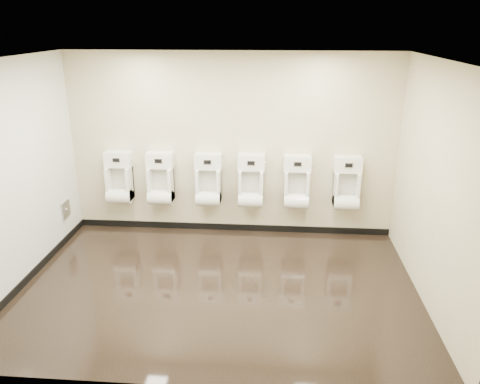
% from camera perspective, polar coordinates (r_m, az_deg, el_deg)
% --- Properties ---
extents(ground, '(5.00, 3.50, 0.00)m').
position_cam_1_polar(ground, '(6.09, -2.61, -11.46)').
color(ground, black).
rests_on(ground, ground).
extents(ceiling, '(5.00, 3.50, 0.00)m').
position_cam_1_polar(ceiling, '(5.21, -3.11, 15.81)').
color(ceiling, white).
extents(back_wall, '(5.00, 0.02, 2.80)m').
position_cam_1_polar(back_wall, '(7.16, -1.08, 5.64)').
color(back_wall, beige).
rests_on(back_wall, ground).
extents(front_wall, '(5.00, 0.02, 2.80)m').
position_cam_1_polar(front_wall, '(3.90, -6.06, -7.27)').
color(front_wall, beige).
rests_on(front_wall, ground).
extents(left_wall, '(0.02, 3.50, 2.80)m').
position_cam_1_polar(left_wall, '(6.31, -25.99, 1.56)').
color(left_wall, beige).
rests_on(left_wall, ground).
extents(right_wall, '(0.02, 3.50, 2.80)m').
position_cam_1_polar(right_wall, '(5.75, 22.73, 0.38)').
color(right_wall, beige).
rests_on(right_wall, ground).
extents(tile_overlay_left, '(0.01, 3.50, 2.80)m').
position_cam_1_polar(tile_overlay_left, '(6.31, -25.95, 1.56)').
color(tile_overlay_left, silver).
rests_on(tile_overlay_left, ground).
extents(skirting_back, '(5.00, 0.02, 0.10)m').
position_cam_1_polar(skirting_back, '(7.60, -1.02, -4.29)').
color(skirting_back, black).
rests_on(skirting_back, ground).
extents(skirting_left, '(0.02, 3.50, 0.10)m').
position_cam_1_polar(skirting_left, '(6.81, -24.17, -9.27)').
color(skirting_left, black).
rests_on(skirting_left, ground).
extents(access_panel, '(0.04, 0.25, 0.25)m').
position_cam_1_polar(access_panel, '(7.58, -20.48, -1.99)').
color(access_panel, '#9E9EA3').
rests_on(access_panel, left_wall).
extents(urinal_0, '(0.43, 0.32, 0.79)m').
position_cam_1_polar(urinal_0, '(7.56, -14.49, 1.28)').
color(urinal_0, white).
rests_on(urinal_0, back_wall).
extents(urinal_1, '(0.43, 0.32, 0.79)m').
position_cam_1_polar(urinal_1, '(7.37, -9.66, 1.18)').
color(urinal_1, white).
rests_on(urinal_1, back_wall).
extents(urinal_2, '(0.43, 0.32, 0.79)m').
position_cam_1_polar(urinal_2, '(7.23, -3.87, 1.04)').
color(urinal_2, white).
rests_on(urinal_2, back_wall).
extents(urinal_3, '(0.43, 0.32, 0.79)m').
position_cam_1_polar(urinal_3, '(7.17, 1.36, 0.91)').
color(urinal_3, white).
rests_on(urinal_3, back_wall).
extents(urinal_4, '(0.43, 0.32, 0.79)m').
position_cam_1_polar(urinal_4, '(7.17, 6.91, 0.76)').
color(urinal_4, white).
rests_on(urinal_4, back_wall).
extents(urinal_5, '(0.43, 0.32, 0.79)m').
position_cam_1_polar(urinal_5, '(7.24, 12.85, 0.59)').
color(urinal_5, white).
rests_on(urinal_5, back_wall).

